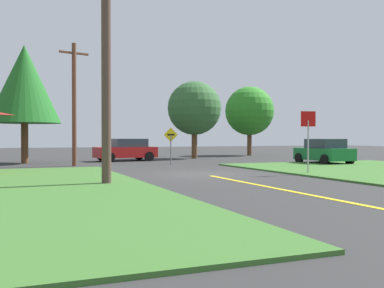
# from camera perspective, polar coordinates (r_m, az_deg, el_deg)

# --- Properties ---
(ground_plane) EXTENTS (120.00, 120.00, 0.00)m
(ground_plane) POSITION_cam_1_polar(r_m,az_deg,el_deg) (20.94, 1.24, -3.85)
(ground_plane) COLOR #2E2E2E
(lane_stripe_center) EXTENTS (0.20, 14.00, 0.01)m
(lane_stripe_center) POSITION_cam_1_polar(r_m,az_deg,el_deg) (13.97, 14.27, -6.19)
(lane_stripe_center) COLOR yellow
(lane_stripe_center) RESTS_ON ground
(stop_sign) EXTENTS (0.69, 0.19, 2.92)m
(stop_sign) POSITION_cam_1_polar(r_m,az_deg,el_deg) (21.36, 14.52, 1.66)
(stop_sign) COLOR #9EA0A8
(stop_sign) RESTS_ON ground
(car_approaching_junction) EXTENTS (4.54, 2.60, 1.62)m
(car_approaching_junction) POSITION_cam_1_polar(r_m,az_deg,el_deg) (33.08, -8.35, -0.74)
(car_approaching_junction) COLOR red
(car_approaching_junction) RESTS_ON ground
(car_on_crossroad) EXTENTS (2.24, 3.86, 1.62)m
(car_on_crossroad) POSITION_cam_1_polar(r_m,az_deg,el_deg) (30.20, 16.41, -0.92)
(car_on_crossroad) COLOR #196B33
(car_on_crossroad) RESTS_ON ground
(utility_pole_near) EXTENTS (1.77, 0.58, 8.48)m
(utility_pole_near) POSITION_cam_1_polar(r_m,az_deg,el_deg) (16.54, -10.83, 9.95)
(utility_pole_near) COLOR #503932
(utility_pole_near) RESTS_ON ground
(utility_pole_mid) EXTENTS (1.77, 0.60, 7.31)m
(utility_pole_mid) POSITION_cam_1_polar(r_m,az_deg,el_deg) (27.72, -14.72, 5.14)
(utility_pole_mid) COLOR brown
(utility_pole_mid) RESTS_ON ground
(direction_sign) EXTENTS (0.90, 0.10, 2.33)m
(direction_sign) POSITION_cam_1_polar(r_m,az_deg,el_deg) (28.32, -2.70, 0.30)
(direction_sign) COLOR slate
(direction_sign) RESTS_ON ground
(oak_tree_left) EXTENTS (4.65, 4.65, 6.57)m
(oak_tree_left) POSITION_cam_1_polar(r_m,az_deg,el_deg) (43.33, 7.30, 4.17)
(oak_tree_left) COLOR brown
(oak_tree_left) RESTS_ON ground
(pine_tree_center) EXTENTS (4.67, 4.67, 7.80)m
(pine_tree_center) POSITION_cam_1_polar(r_m,az_deg,el_deg) (31.71, -20.49, 7.11)
(pine_tree_center) COLOR brown
(pine_tree_center) RESTS_ON ground
(oak_tree_right) EXTENTS (4.37, 4.37, 6.28)m
(oak_tree_right) POSITION_cam_1_polar(r_m,az_deg,el_deg) (36.66, 0.31, 4.54)
(oak_tree_right) COLOR brown
(oak_tree_right) RESTS_ON ground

